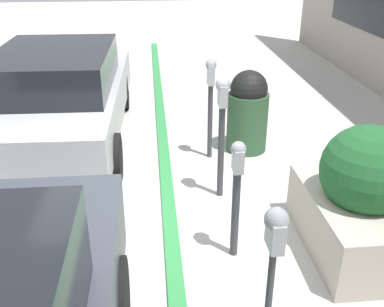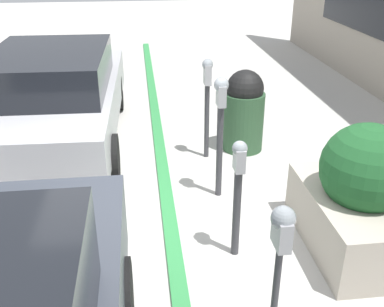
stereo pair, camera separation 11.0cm
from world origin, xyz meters
TOP-DOWN VIEW (x-y plane):
  - ground_plane at (0.00, 0.00)m, footprint 40.00×40.00m
  - curb_strip at (0.00, 0.08)m, footprint 19.00×0.16m
  - parking_meter_nearest at (-1.80, -0.54)m, footprint 0.20×0.17m
  - parking_meter_second at (-0.54, -0.54)m, footprint 0.17×0.14m
  - parking_meter_middle at (0.63, -0.57)m, footprint 0.20×0.17m
  - parking_meter_fourth at (1.72, -0.58)m, footprint 0.18×0.15m
  - planter_box at (-0.55, -1.79)m, footprint 1.52×0.99m
  - parked_car_middle at (2.51, 1.61)m, footprint 4.47×1.95m
  - trash_bin at (1.93, -1.17)m, footprint 0.60×0.60m

SIDE VIEW (x-z plane):
  - ground_plane at x=0.00m, z-range 0.00..0.00m
  - curb_strip at x=0.00m, z-range 0.00..0.04m
  - planter_box at x=-0.55m, z-range -0.11..1.24m
  - trash_bin at x=1.93m, z-range 0.00..1.22m
  - parked_car_middle at x=2.51m, z-range 0.03..1.50m
  - parking_meter_second at x=-0.54m, z-range 0.18..1.43m
  - parking_meter_fourth at x=1.72m, z-range 0.27..1.72m
  - parking_meter_middle at x=0.63m, z-range 0.28..1.79m
  - parking_meter_nearest at x=-1.80m, z-range 0.37..1.72m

